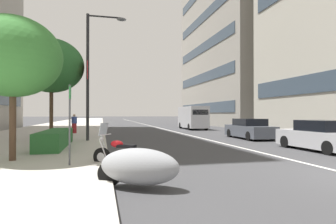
{
  "coord_description": "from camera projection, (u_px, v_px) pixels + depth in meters",
  "views": [
    {
      "loc": [
        -6.19,
        7.07,
        1.76
      ],
      "look_at": [
        14.1,
        2.24,
        1.91
      ],
      "focal_mm": 29.76,
      "sensor_mm": 36.0,
      "label": 1
    }
  ],
  "objects": [
    {
      "name": "sidewalk_right_plaza",
      "position": [
        63.0,
        128.0,
        34.11
      ],
      "size": [
        160.0,
        9.77,
        0.15
      ],
      "primitive_type": "cube",
      "color": "#B2ADA3",
      "rests_on": "ground"
    },
    {
      "name": "pedestrian_on_plaza",
      "position": [
        74.0,
        124.0,
        23.37
      ],
      "size": [
        0.47,
        0.46,
        1.61
      ],
      "rotation": [
        0.0,
        0.0,
        2.3
      ],
      "color": "maroon",
      "rests_on": "sidewalk_right_plaza"
    },
    {
      "name": "street_lamp_with_banners",
      "position": [
        94.0,
        64.0,
        17.09
      ],
      "size": [
        1.26,
        2.43,
        7.76
      ],
      "color": "#232326",
      "rests_on": "sidewalk_right_plaza"
    },
    {
      "name": "office_tower_far_left_down_avenue",
      "position": [
        247.0,
        23.0,
        46.8
      ],
      "size": [
        24.86,
        15.84,
        34.04
      ],
      "color": "gray",
      "rests_on": "ground"
    },
    {
      "name": "clipped_hedge_bed",
      "position": [
        55.0,
        139.0,
        13.72
      ],
      "size": [
        5.38,
        1.1,
        0.8
      ],
      "primitive_type": "cube",
      "color": "#28602D",
      "rests_on": "sidewalk_right_plaza"
    },
    {
      "name": "delivery_van_ahead",
      "position": [
        193.0,
        117.0,
        32.35
      ],
      "size": [
        5.98,
        2.3,
        2.62
      ],
      "rotation": [
        0.0,
        0.0,
        -0.03
      ],
      "color": "#B7B7BC",
      "rests_on": "ground"
    },
    {
      "name": "motorcycle_mid_row",
      "position": [
        138.0,
        167.0,
        6.53
      ],
      "size": [
        1.69,
        2.09,
        0.96
      ],
      "rotation": [
        0.0,
        0.0,
        1.04
      ],
      "color": "gray",
      "rests_on": "ground"
    },
    {
      "name": "lane_centre_stripe",
      "position": [
        150.0,
        126.0,
        41.69
      ],
      "size": [
        110.0,
        0.16,
        0.01
      ],
      "primitive_type": "cube",
      "color": "silver",
      "rests_on": "ground"
    },
    {
      "name": "car_mid_block_traffic",
      "position": [
        320.0,
        136.0,
        13.4
      ],
      "size": [
        4.3,
        1.88,
        1.46
      ],
      "rotation": [
        0.0,
        0.0,
        0.01
      ],
      "color": "#B7B7BC",
      "rests_on": "ground"
    },
    {
      "name": "car_lead_in_lane",
      "position": [
        249.0,
        129.0,
        19.89
      ],
      "size": [
        4.63,
        1.98,
        1.43
      ],
      "rotation": [
        0.0,
        0.0,
        -0.03
      ],
      "color": "#4C515B",
      "rests_on": "ground"
    },
    {
      "name": "parking_sign_by_curb",
      "position": [
        70.0,
        117.0,
        8.76
      ],
      "size": [
        0.32,
        0.06,
        2.54
      ],
      "color": "#47494C",
      "rests_on": "sidewalk_right_plaza"
    },
    {
      "name": "motorcycle_second_in_row",
      "position": [
        120.0,
        154.0,
        9.14
      ],
      "size": [
        1.29,
        1.83,
        1.47
      ],
      "rotation": [
        0.0,
        0.0,
        0.98
      ],
      "color": "black",
      "rests_on": "ground"
    },
    {
      "name": "street_tree_far_plaza",
      "position": [
        51.0,
        66.0,
        16.93
      ],
      "size": [
        3.86,
        3.86,
        6.19
      ],
      "color": "#473323",
      "rests_on": "sidewalk_right_plaza"
    },
    {
      "name": "street_tree_near_plaza_corner",
      "position": [
        13.0,
        57.0,
        9.64
      ],
      "size": [
        3.29,
        3.29,
        5.0
      ],
      "color": "#473323",
      "rests_on": "sidewalk_right_plaza"
    }
  ]
}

